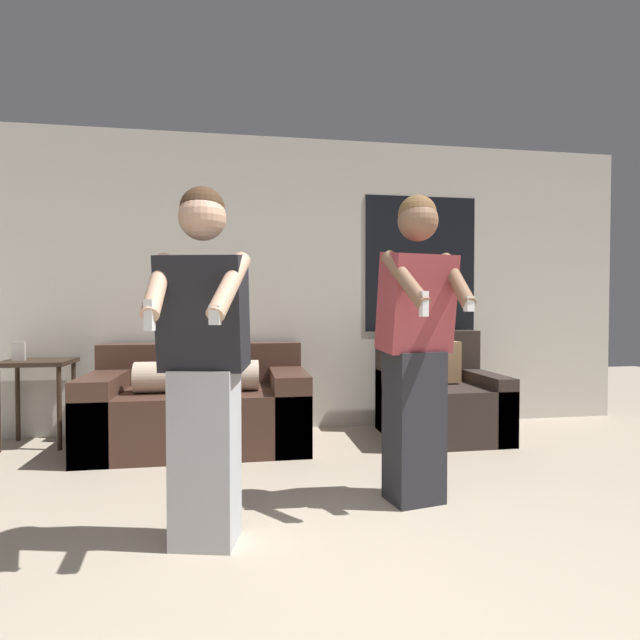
# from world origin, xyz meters

# --- Properties ---
(wall_back) EXTENTS (6.65, 0.07, 2.70)m
(wall_back) POSITION_xyz_m (0.02, 3.24, 1.35)
(wall_back) COLOR beige
(wall_back) RESTS_ON ground_plane
(couch) EXTENTS (1.72, 0.93, 0.82)m
(couch) POSITION_xyz_m (-0.79, 2.73, 0.31)
(couch) COLOR #472D23
(couch) RESTS_ON ground_plane
(armchair) EXTENTS (0.95, 0.86, 0.91)m
(armchair) POSITION_xyz_m (1.26, 2.71, 0.31)
(armchair) COLOR #332823
(armchair) RESTS_ON ground_plane
(side_table) EXTENTS (0.53, 0.43, 0.85)m
(side_table) POSITION_xyz_m (-2.10, 2.96, 0.58)
(side_table) COLOR #332319
(side_table) RESTS_ON ground_plane
(person_left) EXTENTS (0.47, 0.54, 1.70)m
(person_left) POSITION_xyz_m (-0.63, 1.00, 0.87)
(person_left) COLOR #B2B2B7
(person_left) RESTS_ON ground_plane
(person_right) EXTENTS (0.47, 0.54, 1.78)m
(person_right) POSITION_xyz_m (0.54, 1.33, 0.92)
(person_right) COLOR #28282D
(person_right) RESTS_ON ground_plane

